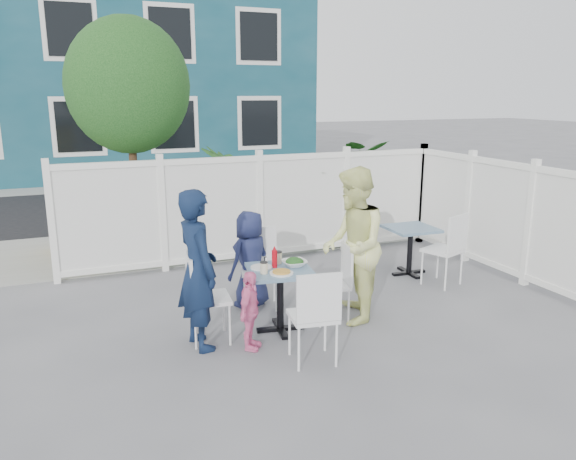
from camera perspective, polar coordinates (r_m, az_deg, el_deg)
name	(u,v)px	position (r m, az deg, el deg)	size (l,w,h in m)	color
ground	(321,317)	(6.52, 3.37, -8.80)	(80.00, 80.00, 0.00)	slate
near_sidewalk	(229,239)	(9.91, -6.04, -0.88)	(24.00, 2.60, 0.01)	gray
street	(185,202)	(13.42, -10.43, 2.84)	(24.00, 5.00, 0.01)	black
far_sidewalk	(162,183)	(16.43, -12.66, 4.72)	(24.00, 1.60, 0.01)	gray
building	(124,77)	(19.54, -16.35, 14.73)	(11.00, 6.00, 6.00)	#104353
fence_back	(260,210)	(8.46, -2.89, 2.06)	(5.86, 0.08, 1.60)	white
fence_right	(497,218)	(8.40, 20.45, 1.12)	(0.08, 3.66, 1.60)	white
tree	(128,86)	(8.79, -15.92, 13.88)	(1.80, 1.62, 3.59)	#382316
utility_cabinet	(76,212)	(9.61, -20.78, 1.70)	(0.69, 0.49, 1.27)	gold
potted_shrub_a	(225,200)	(9.00, -6.40, 3.04)	(0.94, 0.94, 1.67)	#113913
potted_shrub_b	(337,191)	(9.60, 5.00, 4.01)	(1.58, 1.37, 1.76)	#113913
main_table	(280,283)	(5.97, -0.80, -5.41)	(0.75, 0.75, 0.69)	teal
spare_table	(410,238)	(8.01, 12.34, -0.79)	(0.66, 0.66, 0.68)	teal
chair_left	(201,291)	(5.79, -8.81, -6.14)	(0.45, 0.47, 0.94)	white
chair_right	(338,277)	(6.28, 5.07, -4.81)	(0.45, 0.46, 0.87)	white
chair_back	(259,261)	(6.70, -2.93, -3.17)	(0.53, 0.52, 0.94)	white
chair_near	(315,311)	(5.24, 2.80, -8.17)	(0.48, 0.46, 0.93)	white
chair_spare	(449,245)	(7.63, 16.03, -1.43)	(0.57, 0.56, 0.98)	white
man	(198,270)	(5.60, -9.16, -4.01)	(0.59, 0.39, 1.61)	#0E1C38
woman	(353,246)	(6.21, 6.60, -1.58)	(0.84, 0.66, 1.73)	#EDF74B
boy	(250,259)	(6.65, -3.86, -3.00)	(0.57, 0.37, 1.17)	#1C234C
toddler	(250,311)	(5.61, -3.89, -8.19)	(0.47, 0.20, 0.81)	pink
plate_main	(282,273)	(5.76, -0.66, -4.40)	(0.25, 0.25, 0.02)	white
plate_side	(261,267)	(5.96, -2.71, -3.80)	(0.23, 0.23, 0.02)	white
salad_bowl	(294,263)	(6.01, 0.66, -3.40)	(0.26, 0.26, 0.06)	white
coffee_cup_a	(264,268)	(5.76, -2.47, -3.90)	(0.08, 0.08, 0.11)	beige
coffee_cup_b	(278,258)	(6.09, -1.01, -2.85)	(0.08, 0.08, 0.12)	beige
ketchup_bottle	(275,259)	(5.95, -1.38, -2.96)	(0.06, 0.06, 0.19)	#AD0813
salt_shaker	(267,261)	(6.08, -2.18, -3.14)	(0.03, 0.03, 0.07)	white
pepper_shaker	(265,260)	(6.10, -2.30, -3.07)	(0.03, 0.03, 0.07)	black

